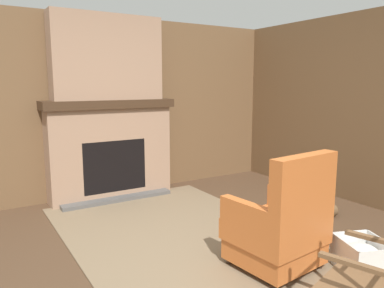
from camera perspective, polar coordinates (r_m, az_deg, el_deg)
name	(u,v)px	position (r m, az deg, el deg)	size (l,w,h in m)	color
ground_plane	(215,273)	(3.30, 3.47, -19.01)	(14.00, 14.00, 0.00)	#4C3523
wood_panel_wall_left	(104,107)	(5.35, -13.27, 5.45)	(0.06, 5.92, 2.46)	brown
fireplace_hearth	(111,150)	(5.21, -12.29, -0.87)	(0.56, 1.75, 1.34)	#9E7A60
chimney_breast	(107,58)	(5.15, -12.81, 12.71)	(0.31, 1.45, 1.10)	#9E7A60
area_rug	(199,248)	(3.70, 1.03, -15.58)	(3.89, 2.13, 0.01)	#7A664C
armchair	(280,228)	(3.29, 13.24, -12.37)	(0.73, 0.75, 1.02)	#C6662D
rocking_chair	(376,288)	(2.44, 26.26, -19.09)	(0.90, 0.66, 1.36)	brown
firewood_stack	(312,207)	(4.75, 17.86, -9.07)	(0.45, 0.39, 0.27)	brown
laundry_basket	(362,256)	(3.54, 24.54, -15.30)	(0.50, 0.48, 0.28)	white
oil_lamp_vase	(63,94)	(5.02, -19.04, 7.25)	(0.11, 0.11, 0.24)	silver
storage_case	(131,95)	(5.30, -9.26, 7.45)	(0.18, 0.22, 0.13)	brown
decorative_plate_on_mantel	(110,89)	(5.21, -12.43, 8.17)	(0.07, 0.29, 0.28)	#336093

